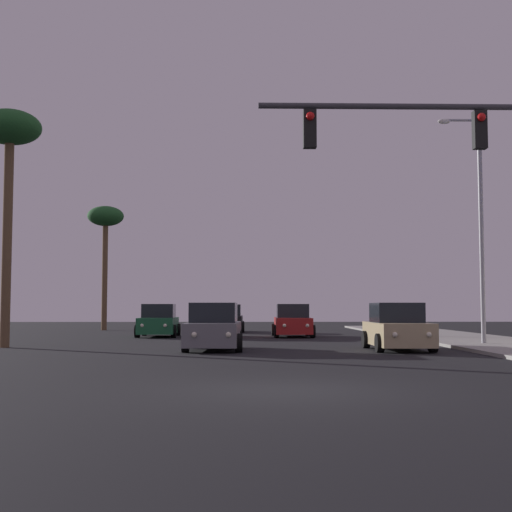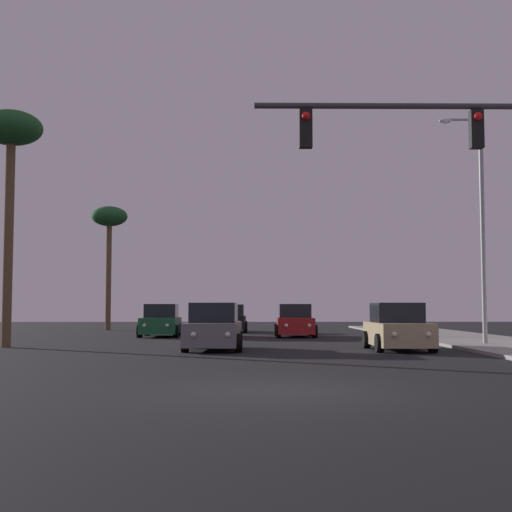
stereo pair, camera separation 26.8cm
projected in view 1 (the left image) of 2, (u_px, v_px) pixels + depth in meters
The scene contains 11 objects.
ground_plane at pixel (286, 390), 13.13m from camera, with size 120.00×120.00×0.00m, color black.
car_grey at pixel (214, 329), 25.34m from camera, with size 2.04×4.34×1.68m.
car_red at pixel (293, 322), 36.67m from camera, with size 2.04×4.33×1.68m.
car_white at pixel (216, 322), 36.02m from camera, with size 2.04×4.32×1.68m.
car_green at pixel (159, 322), 36.78m from camera, with size 2.04×4.32×1.68m.
car_black at pixel (228, 319), 43.67m from camera, with size 2.04×4.33×1.68m.
car_tan at pixel (397, 329), 25.31m from camera, with size 2.04×4.32×1.68m.
traffic_light_mast at pixel (499, 168), 16.62m from camera, with size 8.08×0.36×6.50m.
street_lamp at pixel (478, 216), 28.15m from camera, with size 1.74×0.24×9.00m.
palm_tree_far at pixel (106, 223), 47.32m from camera, with size 2.40×2.40×8.22m.
palm_tree_near at pixel (10, 141), 27.43m from camera, with size 2.40×2.40×9.12m.
Camera 1 is at (-0.85, -13.26, 1.54)m, focal length 50.00 mm.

